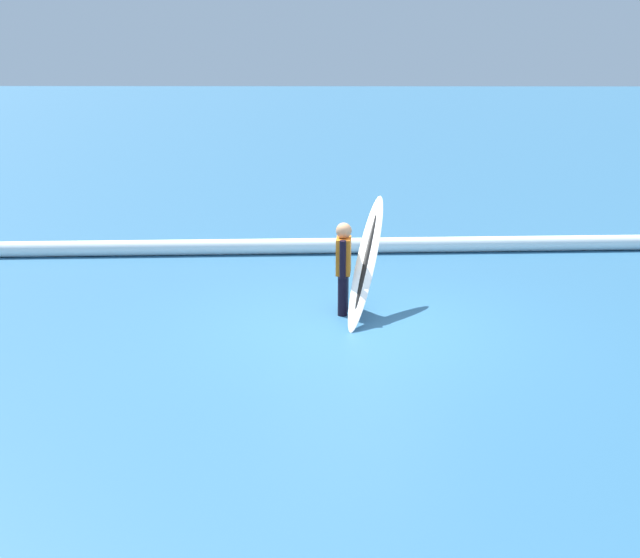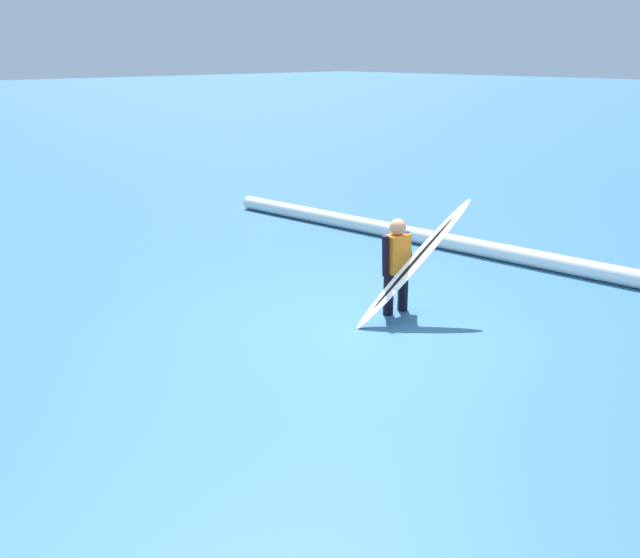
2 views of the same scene
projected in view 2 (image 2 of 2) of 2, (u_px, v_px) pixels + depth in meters
The scene contains 4 objects.
ground_plane at pixel (380, 325), 9.77m from camera, with size 172.00×172.00×0.00m, color #2F6286.
surfer at pixel (397, 261), 10.05m from camera, with size 0.22×0.59×1.30m.
surfboard at pixel (414, 263), 9.80m from camera, with size 0.73×1.76×1.56m.
wave_crest_foreground at pixel (559, 264), 12.07m from camera, with size 0.28×0.28×14.90m, color white.
Camera 2 is at (-6.10, 6.89, 3.42)m, focal length 42.29 mm.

